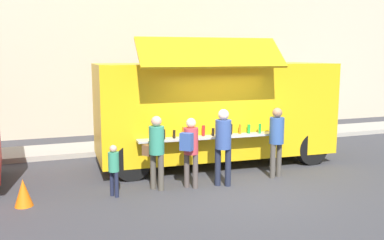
{
  "coord_description": "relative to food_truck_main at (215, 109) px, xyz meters",
  "views": [
    {
      "loc": [
        -4.05,
        -7.99,
        2.97
      ],
      "look_at": [
        -0.32,
        2.16,
        1.3
      ],
      "focal_mm": 39.48,
      "sensor_mm": 36.0,
      "label": 1
    }
  ],
  "objects": [
    {
      "name": "customer_rear_waiting",
      "position": [
        -2.15,
        -1.75,
        -0.52
      ],
      "size": [
        0.44,
        0.51,
        1.66
      ],
      "rotation": [
        0.0,
        0.0,
        0.64
      ],
      "color": "#4D483E",
      "rests_on": "ground"
    },
    {
      "name": "curb_strip",
      "position": [
        -4.0,
        2.62,
        -1.43
      ],
      "size": [
        28.0,
        1.6,
        0.15
      ],
      "primitive_type": "cube",
      "color": "#9E998E",
      "rests_on": "ground"
    },
    {
      "name": "food_truck_main",
      "position": [
        0.0,
        0.0,
        0.0
      ],
      "size": [
        6.43,
        3.26,
        3.38
      ],
      "rotation": [
        0.0,
        0.0,
        -0.05
      ],
      "color": "gold",
      "rests_on": "ground"
    },
    {
      "name": "customer_mid_with_backpack",
      "position": [
        -1.41,
        -1.91,
        -0.53
      ],
      "size": [
        0.49,
        0.5,
        1.59
      ],
      "rotation": [
        0.0,
        0.0,
        0.82
      ],
      "color": "#504642",
      "rests_on": "ground"
    },
    {
      "name": "trash_bin",
      "position": [
        4.35,
        2.32,
        -1.03
      ],
      "size": [
        0.6,
        0.6,
        0.96
      ],
      "primitive_type": "cylinder",
      "color": "#2F5D34",
      "rests_on": "ground"
    },
    {
      "name": "child_near_queue",
      "position": [
        -3.11,
        -1.88,
        -0.84
      ],
      "size": [
        0.23,
        0.23,
        1.11
      ],
      "rotation": [
        0.0,
        0.0,
        0.55
      ],
      "color": "#1C2138",
      "rests_on": "ground"
    },
    {
      "name": "building_behind",
      "position": [
        -3.0,
        6.52,
        2.0
      ],
      "size": [
        32.0,
        2.4,
        7.01
      ],
      "primitive_type": "cube",
      "color": "#C2B398",
      "rests_on": "ground"
    },
    {
      "name": "customer_front_ordering",
      "position": [
        -0.64,
        -1.99,
        -0.45
      ],
      "size": [
        0.36,
        0.36,
        1.77
      ],
      "rotation": [
        0.0,
        0.0,
        1.06
      ],
      "color": "#1E2437",
      "rests_on": "ground"
    },
    {
      "name": "ground_plane",
      "position": [
        -0.48,
        -2.53,
        -1.51
      ],
      "size": [
        60.0,
        60.0,
        0.0
      ],
      "primitive_type": "plane",
      "color": "#38383D"
    },
    {
      "name": "customer_extra_browsing",
      "position": [
        0.85,
        -1.82,
        -0.48
      ],
      "size": [
        0.35,
        0.35,
        1.72
      ],
      "rotation": [
        0.0,
        0.0,
        1.91
      ],
      "color": "#4A4640",
      "rests_on": "ground"
    },
    {
      "name": "traffic_cone_orange",
      "position": [
        -4.9,
        -1.85,
        -1.23
      ],
      "size": [
        0.36,
        0.36,
        0.55
      ],
      "primitive_type": "cone",
      "color": "orange",
      "rests_on": "ground"
    }
  ]
}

